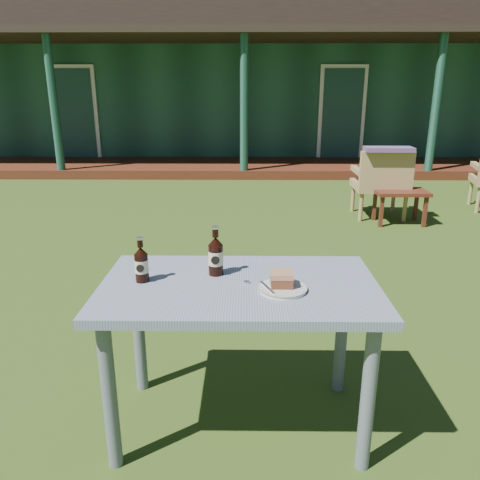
{
  "coord_description": "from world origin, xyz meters",
  "views": [
    {
      "loc": [
        0.02,
        -3.46,
        1.52
      ],
      "look_at": [
        0.0,
        -1.3,
        0.82
      ],
      "focal_mm": 35.0,
      "sensor_mm": 36.0,
      "label": 1
    }
  ],
  "objects_px": {
    "cake_slice": "(282,279)",
    "cafe_table": "(239,305)",
    "side_table": "(401,195)",
    "cola_bottle_near": "(216,256)",
    "armchair_left": "(382,180)",
    "plate": "(283,288)",
    "cola_bottle_far": "(141,264)"
  },
  "relations": [
    {
      "from": "cola_bottle_near",
      "to": "armchair_left",
      "type": "bearing_deg",
      "value": 64.02
    },
    {
      "from": "cafe_table",
      "to": "cola_bottle_near",
      "type": "xyz_separation_m",
      "value": [
        -0.11,
        0.1,
        0.19
      ]
    },
    {
      "from": "cola_bottle_near",
      "to": "armchair_left",
      "type": "xyz_separation_m",
      "value": [
        1.79,
        3.67,
        -0.34
      ]
    },
    {
      "from": "plate",
      "to": "armchair_left",
      "type": "relative_size",
      "value": 0.24
    },
    {
      "from": "cola_bottle_near",
      "to": "armchair_left",
      "type": "relative_size",
      "value": 0.27
    },
    {
      "from": "cake_slice",
      "to": "side_table",
      "type": "height_order",
      "value": "cake_slice"
    },
    {
      "from": "cafe_table",
      "to": "plate",
      "type": "relative_size",
      "value": 5.88
    },
    {
      "from": "cafe_table",
      "to": "plate",
      "type": "xyz_separation_m",
      "value": [
        0.18,
        -0.07,
        0.11
      ]
    },
    {
      "from": "cake_slice",
      "to": "side_table",
      "type": "relative_size",
      "value": 0.15
    },
    {
      "from": "armchair_left",
      "to": "cafe_table",
      "type": "bearing_deg",
      "value": -114.03
    },
    {
      "from": "plate",
      "to": "cola_bottle_far",
      "type": "xyz_separation_m",
      "value": [
        -0.61,
        0.09,
        0.07
      ]
    },
    {
      "from": "plate",
      "to": "armchair_left",
      "type": "xyz_separation_m",
      "value": [
        1.5,
        3.84,
        -0.26
      ]
    },
    {
      "from": "cafe_table",
      "to": "cake_slice",
      "type": "bearing_deg",
      "value": -17.53
    },
    {
      "from": "side_table",
      "to": "cafe_table",
      "type": "bearing_deg",
      "value": -117.64
    },
    {
      "from": "plate",
      "to": "cake_slice",
      "type": "height_order",
      "value": "cake_slice"
    },
    {
      "from": "cake_slice",
      "to": "plate",
      "type": "bearing_deg",
      "value": -73.37
    },
    {
      "from": "cafe_table",
      "to": "cola_bottle_far",
      "type": "height_order",
      "value": "cola_bottle_far"
    },
    {
      "from": "cafe_table",
      "to": "cola_bottle_far",
      "type": "xyz_separation_m",
      "value": [
        -0.42,
        0.02,
        0.18
      ]
    },
    {
      "from": "plate",
      "to": "cake_slice",
      "type": "distance_m",
      "value": 0.04
    },
    {
      "from": "plate",
      "to": "cafe_table",
      "type": "bearing_deg",
      "value": 158.73
    },
    {
      "from": "cola_bottle_near",
      "to": "armchair_left",
      "type": "distance_m",
      "value": 4.1
    },
    {
      "from": "cola_bottle_far",
      "to": "plate",
      "type": "bearing_deg",
      "value": -8.42
    },
    {
      "from": "side_table",
      "to": "armchair_left",
      "type": "bearing_deg",
      "value": 122.69
    },
    {
      "from": "cafe_table",
      "to": "side_table",
      "type": "distance_m",
      "value": 3.98
    },
    {
      "from": "armchair_left",
      "to": "cola_bottle_near",
      "type": "bearing_deg",
      "value": -115.98
    },
    {
      "from": "cola_bottle_near",
      "to": "side_table",
      "type": "distance_m",
      "value": 3.96
    },
    {
      "from": "cake_slice",
      "to": "cafe_table",
      "type": "bearing_deg",
      "value": 162.47
    },
    {
      "from": "cola_bottle_near",
      "to": "side_table",
      "type": "xyz_separation_m",
      "value": [
        1.95,
        3.42,
        -0.47
      ]
    },
    {
      "from": "side_table",
      "to": "cola_bottle_near",
      "type": "bearing_deg",
      "value": -119.7
    },
    {
      "from": "cafe_table",
      "to": "side_table",
      "type": "relative_size",
      "value": 2.0
    },
    {
      "from": "cola_bottle_far",
      "to": "side_table",
      "type": "relative_size",
      "value": 0.33
    },
    {
      "from": "cafe_table",
      "to": "cake_slice",
      "type": "relative_size",
      "value": 13.04
    }
  ]
}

